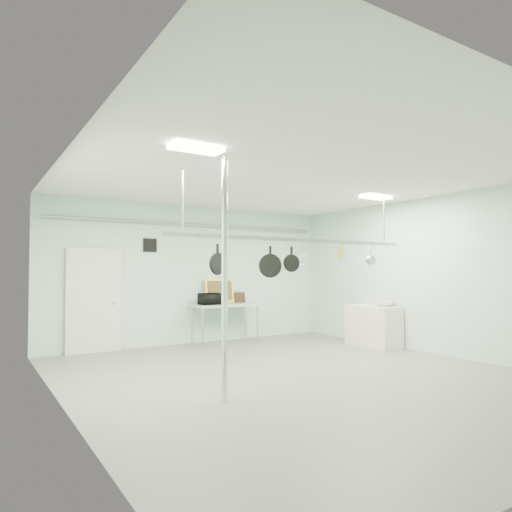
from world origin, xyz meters
TOP-DOWN VIEW (x-y plane):
  - floor at (0.00, 0.00)m, footprint 8.00×8.00m
  - ceiling at (0.00, 0.00)m, footprint 7.00×8.00m
  - back_wall at (0.00, 3.99)m, footprint 7.00×0.02m
  - right_wall at (3.49, 0.00)m, footprint 0.02×8.00m
  - door at (-2.30, 3.94)m, footprint 1.10×0.10m
  - wall_vent at (-1.10, 3.97)m, footprint 0.30×0.04m
  - conduit_pipe at (0.00, 3.90)m, footprint 6.60×0.07m
  - chrome_pole at (-1.70, -0.60)m, footprint 0.08×0.08m
  - prep_table at (0.60, 3.60)m, footprint 1.60×0.70m
  - side_cabinet at (3.15, 1.40)m, footprint 0.60×1.20m
  - pot_rack at (0.20, 0.30)m, footprint 4.80×0.06m
  - light_panel_left at (-2.20, -0.80)m, footprint 0.65×0.30m
  - light_panel_right at (2.40, 0.60)m, footprint 0.65×0.30m
  - microwave at (0.21, 3.62)m, footprint 0.49×0.34m
  - coffee_canister at (0.51, 3.56)m, footprint 0.15×0.15m
  - painting_large at (0.61, 3.90)m, footprint 0.79×0.19m
  - painting_small at (1.16, 3.90)m, footprint 0.31×0.10m
  - fruit_bowl at (3.22, 1.14)m, footprint 0.56×0.56m
  - skillet_left at (-1.33, 0.30)m, footprint 0.34×0.18m
  - skillet_mid at (-0.37, 0.30)m, footprint 0.39×0.16m
  - skillet_right at (0.06, 0.30)m, footprint 0.30×0.12m
  - whisk at (0.28, 0.30)m, footprint 0.20×0.20m
  - grater at (1.18, 0.30)m, footprint 0.08×0.03m
  - saucepan at (1.93, 0.30)m, footprint 0.19×0.12m
  - fruit_cluster at (3.22, 1.14)m, footprint 0.24×0.24m

SIDE VIEW (x-z plane):
  - floor at x=0.00m, z-range 0.00..0.00m
  - side_cabinet at x=3.15m, z-range 0.00..0.90m
  - prep_table at x=0.60m, z-range 0.38..1.28m
  - fruit_bowl at x=3.22m, z-range 0.90..1.00m
  - fruit_cluster at x=3.22m, z-range 0.95..1.04m
  - coffee_canister at x=0.51m, z-range 0.91..1.09m
  - painting_small at x=1.16m, z-range 0.90..1.16m
  - microwave at x=0.21m, z-range 0.91..1.17m
  - door at x=-2.30m, z-range -0.05..2.15m
  - painting_large at x=0.61m, z-range 0.90..1.49m
  - back_wall at x=0.00m, z-range 0.00..3.20m
  - right_wall at x=3.49m, z-range 0.00..3.20m
  - chrome_pole at x=-1.70m, z-range 0.00..3.20m
  - skillet_mid at x=-0.37m, z-range 1.56..2.09m
  - skillet_left at x=-1.33m, z-range 1.63..2.09m
  - skillet_right at x=0.06m, z-range 1.68..2.09m
  - whisk at x=0.28m, z-range 1.76..2.09m
  - saucepan at x=1.93m, z-range 1.79..2.09m
  - grater at x=1.18m, z-range 1.88..2.09m
  - pot_rack at x=0.20m, z-range 1.73..2.73m
  - wall_vent at x=-1.10m, z-range 2.10..2.40m
  - conduit_pipe at x=0.00m, z-range 2.71..2.79m
  - light_panel_left at x=-2.20m, z-range 3.14..3.19m
  - light_panel_right at x=2.40m, z-range 3.14..3.19m
  - ceiling at x=0.00m, z-range 3.18..3.20m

